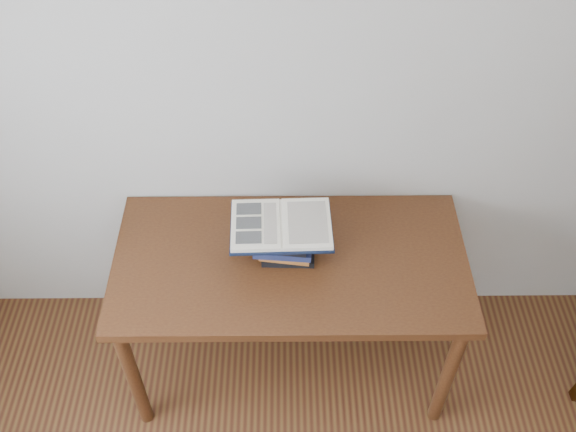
{
  "coord_description": "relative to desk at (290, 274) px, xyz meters",
  "views": [
    {
      "loc": [
        -0.09,
        -0.26,
        2.8
      ],
      "look_at": [
        -0.07,
        1.42,
        0.99
      ],
      "focal_mm": 40.0,
      "sensor_mm": 36.0,
      "label": 1
    }
  ],
  "objects": [
    {
      "name": "book_stack",
      "position": [
        -0.02,
        0.02,
        0.17
      ],
      "size": [
        0.25,
        0.19,
        0.14
      ],
      "color": "black",
      "rests_on": "desk"
    },
    {
      "name": "open_book",
      "position": [
        -0.04,
        0.04,
        0.26
      ],
      "size": [
        0.41,
        0.29,
        0.03
      ],
      "rotation": [
        0.0,
        0.0,
        0.03
      ],
      "color": "black",
      "rests_on": "book_stack"
    },
    {
      "name": "desk",
      "position": [
        0.0,
        0.0,
        0.0
      ],
      "size": [
        1.45,
        0.72,
        0.78
      ],
      "color": "#4E2B13",
      "rests_on": "ground"
    }
  ]
}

